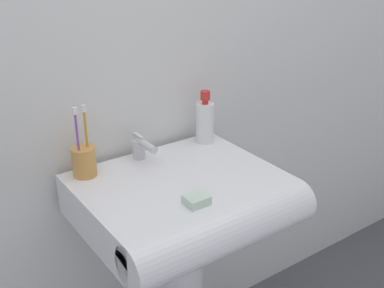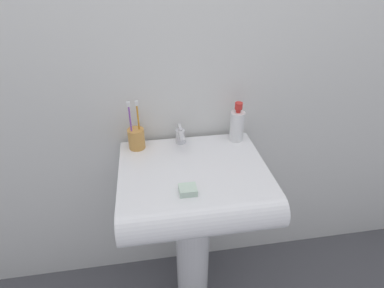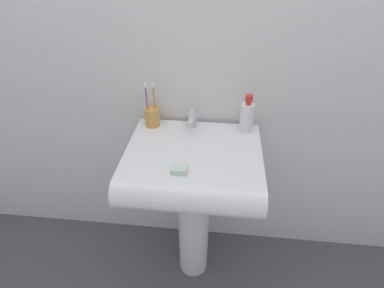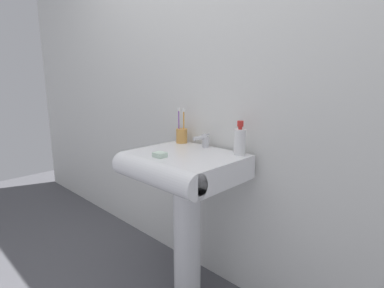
% 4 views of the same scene
% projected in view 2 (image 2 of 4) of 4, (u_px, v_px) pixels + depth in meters
% --- Properties ---
extents(wall_back, '(5.00, 0.05, 2.40)m').
position_uv_depth(wall_back, '(182.00, 52.00, 1.18)').
color(wall_back, silver).
rests_on(wall_back, ground).
extents(sink_pedestal, '(0.16, 0.16, 0.71)m').
position_uv_depth(sink_pedestal, '(193.00, 248.00, 1.41)').
color(sink_pedestal, white).
rests_on(sink_pedestal, ground).
extents(sink_basin, '(0.57, 0.50, 0.12)m').
position_uv_depth(sink_basin, '(195.00, 186.00, 1.15)').
color(sink_basin, white).
rests_on(sink_basin, sink_pedestal).
extents(faucet, '(0.04, 0.12, 0.08)m').
position_uv_depth(faucet, '(181.00, 136.00, 1.27)').
color(faucet, silver).
rests_on(faucet, sink_basin).
extents(toothbrush_cup, '(0.07, 0.07, 0.21)m').
position_uv_depth(toothbrush_cup, '(136.00, 138.00, 1.24)').
color(toothbrush_cup, '#D19347').
rests_on(toothbrush_cup, sink_basin).
extents(soap_bottle, '(0.06, 0.06, 0.18)m').
position_uv_depth(soap_bottle, '(237.00, 125.00, 1.29)').
color(soap_bottle, white).
rests_on(soap_bottle, sink_basin).
extents(bar_soap, '(0.06, 0.05, 0.02)m').
position_uv_depth(bar_soap, '(188.00, 190.00, 1.02)').
color(bar_soap, silver).
rests_on(bar_soap, sink_basin).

